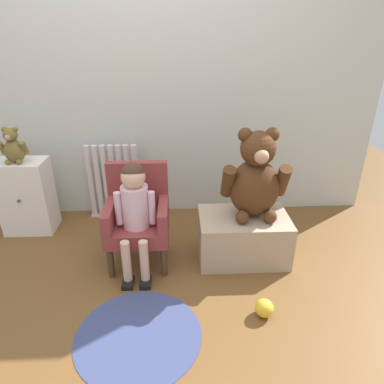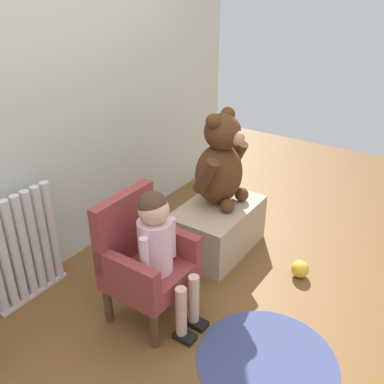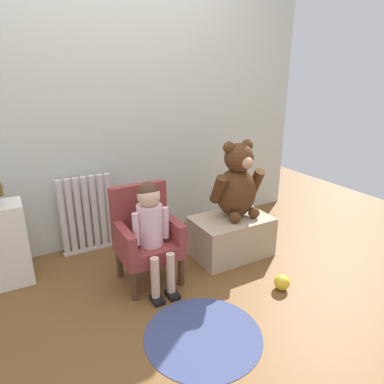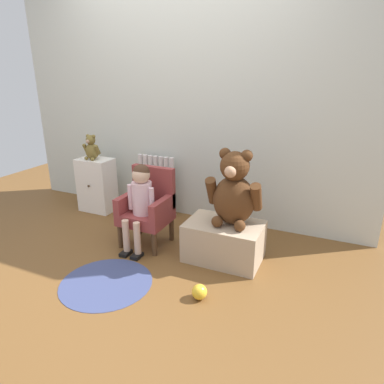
{
  "view_description": "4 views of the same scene",
  "coord_description": "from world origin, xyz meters",
  "px_view_note": "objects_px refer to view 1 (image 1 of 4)",
  "views": [
    {
      "loc": [
        0.29,
        -1.49,
        1.46
      ],
      "look_at": [
        0.37,
        0.53,
        0.5
      ],
      "focal_mm": 32.0,
      "sensor_mm": 36.0,
      "label": 1
    },
    {
      "loc": [
        -1.32,
        -0.68,
        1.64
      ],
      "look_at": [
        0.43,
        0.51,
        0.55
      ],
      "focal_mm": 40.0,
      "sensor_mm": 36.0,
      "label": 2
    },
    {
      "loc": [
        -0.75,
        -1.5,
        1.41
      ],
      "look_at": [
        0.4,
        0.56,
        0.57
      ],
      "focal_mm": 32.0,
      "sensor_mm": 36.0,
      "label": 3
    },
    {
      "loc": [
        1.51,
        -1.86,
        1.47
      ],
      "look_at": [
        0.44,
        0.5,
        0.55
      ],
      "focal_mm": 32.0,
      "sensor_mm": 36.0,
      "label": 4
    }
  ],
  "objects_px": {
    "small_teddy_bear": "(13,147)",
    "child_figure": "(135,203)",
    "toy_ball": "(264,308)",
    "radiator": "(114,182)",
    "floor_rug": "(139,335)",
    "large_teddy_bear": "(255,179)",
    "small_dresser": "(27,196)",
    "low_bench": "(243,237)",
    "child_armchair": "(138,215)"
  },
  "relations": [
    {
      "from": "small_teddy_bear",
      "to": "child_figure",
      "type": "bearing_deg",
      "value": -29.14
    },
    {
      "from": "child_figure",
      "to": "toy_ball",
      "type": "bearing_deg",
      "value": -32.47
    },
    {
      "from": "radiator",
      "to": "floor_rug",
      "type": "height_order",
      "value": "radiator"
    },
    {
      "from": "large_teddy_bear",
      "to": "floor_rug",
      "type": "height_order",
      "value": "large_teddy_bear"
    },
    {
      "from": "small_dresser",
      "to": "small_teddy_bear",
      "type": "xyz_separation_m",
      "value": [
        -0.0,
        -0.02,
        0.41
      ]
    },
    {
      "from": "low_bench",
      "to": "child_figure",
      "type": "bearing_deg",
      "value": -172.41
    },
    {
      "from": "large_teddy_bear",
      "to": "toy_ball",
      "type": "relative_size",
      "value": 5.73
    },
    {
      "from": "child_figure",
      "to": "small_teddy_bear",
      "type": "xyz_separation_m",
      "value": [
        -0.91,
        0.51,
        0.21
      ]
    },
    {
      "from": "child_armchair",
      "to": "toy_ball",
      "type": "relative_size",
      "value": 6.43
    },
    {
      "from": "radiator",
      "to": "small_teddy_bear",
      "type": "bearing_deg",
      "value": -161.65
    },
    {
      "from": "large_teddy_bear",
      "to": "floor_rug",
      "type": "bearing_deg",
      "value": -135.64
    },
    {
      "from": "small_dresser",
      "to": "toy_ball",
      "type": "bearing_deg",
      "value": -31.32
    },
    {
      "from": "toy_ball",
      "to": "small_dresser",
      "type": "bearing_deg",
      "value": 148.68
    },
    {
      "from": "large_teddy_bear",
      "to": "toy_ball",
      "type": "height_order",
      "value": "large_teddy_bear"
    },
    {
      "from": "low_bench",
      "to": "large_teddy_bear",
      "type": "height_order",
      "value": "large_teddy_bear"
    },
    {
      "from": "small_dresser",
      "to": "child_figure",
      "type": "relative_size",
      "value": 0.78
    },
    {
      "from": "child_armchair",
      "to": "large_teddy_bear",
      "type": "bearing_deg",
      "value": 0.97
    },
    {
      "from": "radiator",
      "to": "floor_rug",
      "type": "relative_size",
      "value": 0.95
    },
    {
      "from": "low_bench",
      "to": "floor_rug",
      "type": "distance_m",
      "value": 0.97
    },
    {
      "from": "child_figure",
      "to": "child_armchair",
      "type": "bearing_deg",
      "value": 90.0
    },
    {
      "from": "floor_rug",
      "to": "large_teddy_bear",
      "type": "bearing_deg",
      "value": 44.36
    },
    {
      "from": "child_armchair",
      "to": "floor_rug",
      "type": "bearing_deg",
      "value": -85.92
    },
    {
      "from": "small_dresser",
      "to": "floor_rug",
      "type": "height_order",
      "value": "small_dresser"
    },
    {
      "from": "child_figure",
      "to": "low_bench",
      "type": "bearing_deg",
      "value": 7.59
    },
    {
      "from": "radiator",
      "to": "child_figure",
      "type": "distance_m",
      "value": 0.78
    },
    {
      "from": "small_teddy_bear",
      "to": "radiator",
      "type": "bearing_deg",
      "value": 18.35
    },
    {
      "from": "radiator",
      "to": "child_armchair",
      "type": "distance_m",
      "value": 0.67
    },
    {
      "from": "large_teddy_bear",
      "to": "small_teddy_bear",
      "type": "relative_size",
      "value": 2.27
    },
    {
      "from": "child_armchair",
      "to": "large_teddy_bear",
      "type": "relative_size",
      "value": 1.12
    },
    {
      "from": "low_bench",
      "to": "floor_rug",
      "type": "bearing_deg",
      "value": -134.31
    },
    {
      "from": "radiator",
      "to": "small_teddy_bear",
      "type": "distance_m",
      "value": 0.78
    },
    {
      "from": "child_armchair",
      "to": "small_dresser",
      "type": "bearing_deg",
      "value": 155.04
    },
    {
      "from": "large_teddy_bear",
      "to": "child_armchair",
      "type": "bearing_deg",
      "value": -179.03
    },
    {
      "from": "small_dresser",
      "to": "floor_rug",
      "type": "xyz_separation_m",
      "value": [
        0.95,
        -1.12,
        -0.29
      ]
    },
    {
      "from": "child_figure",
      "to": "large_teddy_bear",
      "type": "xyz_separation_m",
      "value": [
        0.77,
        0.12,
        0.1
      ]
    },
    {
      "from": "child_armchair",
      "to": "low_bench",
      "type": "height_order",
      "value": "child_armchair"
    },
    {
      "from": "low_bench",
      "to": "toy_ball",
      "type": "bearing_deg",
      "value": -87.31
    },
    {
      "from": "child_figure",
      "to": "small_teddy_bear",
      "type": "relative_size",
      "value": 2.81
    },
    {
      "from": "child_figure",
      "to": "large_teddy_bear",
      "type": "bearing_deg",
      "value": 8.93
    },
    {
      "from": "floor_rug",
      "to": "small_dresser",
      "type": "bearing_deg",
      "value": 130.51
    },
    {
      "from": "large_teddy_bear",
      "to": "radiator",
      "type": "bearing_deg",
      "value": 150.07
    },
    {
      "from": "low_bench",
      "to": "floor_rug",
      "type": "xyz_separation_m",
      "value": [
        -0.67,
        -0.68,
        -0.16
      ]
    },
    {
      "from": "child_figure",
      "to": "large_teddy_bear",
      "type": "relative_size",
      "value": 1.23
    },
    {
      "from": "small_dresser",
      "to": "low_bench",
      "type": "distance_m",
      "value": 1.68
    },
    {
      "from": "low_bench",
      "to": "toy_ball",
      "type": "xyz_separation_m",
      "value": [
        0.03,
        -0.57,
        -0.11
      ]
    },
    {
      "from": "child_armchair",
      "to": "floor_rug",
      "type": "xyz_separation_m",
      "value": [
        0.05,
        -0.7,
        -0.34
      ]
    },
    {
      "from": "large_teddy_bear",
      "to": "low_bench",
      "type": "bearing_deg",
      "value": -155.79
    },
    {
      "from": "small_dresser",
      "to": "low_bench",
      "type": "height_order",
      "value": "small_dresser"
    },
    {
      "from": "floor_rug",
      "to": "small_teddy_bear",
      "type": "bearing_deg",
      "value": 131.2
    },
    {
      "from": "radiator",
      "to": "toy_ball",
      "type": "xyz_separation_m",
      "value": [
        1.01,
        -1.19,
        -0.26
      ]
    }
  ]
}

